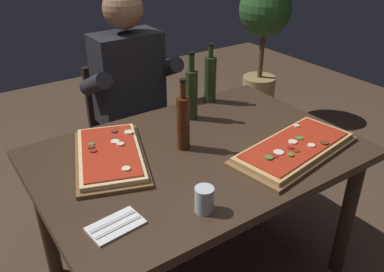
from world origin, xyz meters
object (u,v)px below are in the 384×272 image
wine_bottle_dark (183,122)px  oil_bottle_amber (210,79)px  pizza_rectangular_front (294,148)px  tumbler_near_camera (204,200)px  diner_chair (127,126)px  vinegar_bottle_green (192,93)px  dining_table (198,168)px  seated_diner (133,94)px  pizza_rectangular_left (110,155)px  potted_plant_corner (263,35)px

wine_bottle_dark → oil_bottle_amber: size_ratio=0.99×
pizza_rectangular_front → wine_bottle_dark: (-0.38, 0.31, 0.11)m
tumbler_near_camera → diner_chair: size_ratio=0.11×
vinegar_bottle_green → tumbler_near_camera: (-0.39, -0.64, -0.09)m
dining_table → seated_diner: bearing=85.8°
oil_bottle_amber → seated_diner: size_ratio=0.25×
dining_table → diner_chair: bearing=86.4°
pizza_rectangular_front → oil_bottle_amber: size_ratio=1.98×
pizza_rectangular_left → vinegar_bottle_green: bearing=14.6°
wine_bottle_dark → diner_chair: 0.89m
tumbler_near_camera → oil_bottle_amber: bearing=52.1°
vinegar_bottle_green → seated_diner: bearing=103.5°
diner_chair → potted_plant_corner: (1.55, 0.44, 0.26)m
dining_table → tumbler_near_camera: size_ratio=14.76×
pizza_rectangular_left → potted_plant_corner: (1.96, 1.14, -0.01)m
pizza_rectangular_front → vinegar_bottle_green: (-0.17, 0.54, 0.12)m
wine_bottle_dark → seated_diner: (0.10, 0.68, -0.13)m
pizza_rectangular_front → pizza_rectangular_left: size_ratio=1.10×
tumbler_near_camera → pizza_rectangular_left: bearing=104.2°
dining_table → diner_chair: diner_chair is taller
dining_table → pizza_rectangular_front: bearing=-36.8°
dining_table → tumbler_near_camera: (-0.22, -0.35, 0.14)m
diner_chair → pizza_rectangular_left: bearing=-120.1°
tumbler_near_camera → potted_plant_corner: bearing=41.9°
dining_table → diner_chair: 0.87m
dining_table → wine_bottle_dark: wine_bottle_dark is taller
diner_chair → potted_plant_corner: 1.64m
pizza_rectangular_front → seated_diner: bearing=105.9°
dining_table → oil_bottle_amber: bearing=48.0°
potted_plant_corner → pizza_rectangular_front: bearing=-129.5°
vinegar_bottle_green → pizza_rectangular_left: bearing=-165.4°
wine_bottle_dark → oil_bottle_amber: (0.41, 0.35, 0.00)m
oil_bottle_amber → seated_diner: bearing=133.8°
vinegar_bottle_green → wine_bottle_dark: bearing=-131.2°
pizza_rectangular_front → pizza_rectangular_left: (-0.69, 0.41, -0.00)m
wine_bottle_dark → oil_bottle_amber: oil_bottle_amber is taller
seated_diner → potted_plant_corner: bearing=19.7°
wine_bottle_dark → tumbler_near_camera: (-0.18, -0.41, -0.08)m
dining_table → tumbler_near_camera: 0.44m
pizza_rectangular_left → potted_plant_corner: size_ratio=0.50×
dining_table → diner_chair: size_ratio=1.61×
potted_plant_corner → vinegar_bottle_green: bearing=-145.3°
oil_bottle_amber → tumbler_near_camera: bearing=-127.9°
vinegar_bottle_green → potted_plant_corner: 1.77m
pizza_rectangular_left → tumbler_near_camera: 0.52m
dining_table → seated_diner: size_ratio=1.05×
pizza_rectangular_left → potted_plant_corner: potted_plant_corner is taller
wine_bottle_dark → vinegar_bottle_green: vinegar_bottle_green is taller
pizza_rectangular_left → potted_plant_corner: bearing=30.1°
oil_bottle_amber → potted_plant_corner: bearing=35.5°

